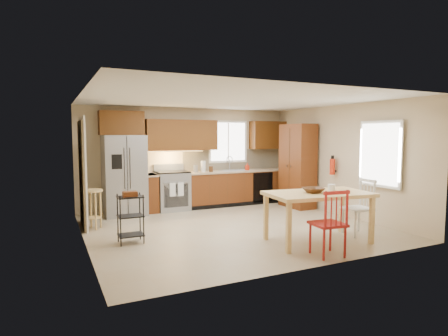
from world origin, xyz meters
TOP-DOWN VIEW (x-y plane):
  - floor at (0.00, 0.00)m, footprint 5.50×5.50m
  - ceiling at (0.00, 0.00)m, footprint 5.50×5.00m
  - wall_back at (0.00, 2.50)m, footprint 5.50×0.02m
  - wall_front at (0.00, -2.50)m, footprint 5.50×0.02m
  - wall_left at (-2.75, 0.00)m, footprint 0.02×5.00m
  - wall_right at (2.75, 0.00)m, footprint 0.02×5.00m
  - refrigerator at (-1.70, 2.12)m, footprint 0.92×0.75m
  - range_stove at (-0.55, 2.19)m, footprint 0.76×0.63m
  - base_cabinet_narrow at (-1.10, 2.20)m, footprint 0.30×0.60m
  - base_cabinet_run at (1.29, 2.20)m, footprint 2.92×0.60m
  - dishwasher at (1.85, 1.91)m, footprint 0.60×0.02m
  - backsplash at (1.29, 2.48)m, footprint 2.92×0.03m
  - upper_over_fridge at (-1.70, 2.33)m, footprint 1.00×0.35m
  - upper_left_block at (-0.25, 2.33)m, footprint 1.80×0.35m
  - upper_right_block at (2.25, 2.33)m, footprint 1.00×0.35m
  - window_back at (1.10, 2.48)m, footprint 1.12×0.04m
  - sink at (1.10, 2.20)m, footprint 0.62×0.46m
  - undercab_glow at (-0.55, 2.30)m, footprint 1.60×0.30m
  - soap_bottle at (1.48, 2.10)m, footprint 0.09×0.09m
  - paper_towel at (0.25, 2.15)m, footprint 0.12×0.12m
  - canister_steel at (0.05, 2.15)m, footprint 0.11×0.11m
  - canister_wood at (0.45, 2.12)m, footprint 0.10×0.10m
  - pantry at (2.43, 1.20)m, footprint 0.50×0.95m
  - fire_extinguisher at (2.63, 0.15)m, footprint 0.12×0.12m
  - window_right at (2.68, -1.15)m, footprint 0.04×1.02m
  - doorway at (-2.67, 1.30)m, footprint 0.04×0.95m
  - dining_table at (0.86, -1.51)m, footprint 1.82×1.15m
  - chair_red at (0.51, -2.16)m, footprint 0.52×0.52m
  - chair_white at (1.81, -1.46)m, footprint 0.52×0.52m
  - table_bowl at (0.76, -1.51)m, footprint 0.39×0.39m
  - table_jar at (1.24, -1.41)m, footprint 0.15×0.15m
  - bar_stool at (-2.50, 1.07)m, footprint 0.48×0.48m
  - utility_cart at (-2.04, -0.22)m, footprint 0.42×0.33m

SIDE VIEW (x-z plane):
  - floor at x=0.00m, z-range 0.00..0.00m
  - bar_stool at x=-2.50m, z-range 0.00..0.77m
  - utility_cart at x=-2.04m, z-range 0.00..0.83m
  - dining_table at x=0.86m, z-range 0.00..0.84m
  - base_cabinet_narrow at x=-1.10m, z-range 0.00..0.90m
  - base_cabinet_run at x=1.29m, z-range 0.00..0.90m
  - dishwasher at x=1.85m, z-range 0.06..0.84m
  - range_stove at x=-0.55m, z-range 0.00..0.92m
  - chair_red at x=0.51m, z-range 0.00..1.01m
  - chair_white at x=1.81m, z-range 0.00..1.01m
  - table_bowl at x=0.76m, z-range 0.81..0.89m
  - sink at x=1.10m, z-range 0.78..0.94m
  - table_jar at x=1.24m, z-range 0.80..0.96m
  - refrigerator at x=-1.70m, z-range 0.00..1.82m
  - canister_wood at x=0.45m, z-range 0.90..1.04m
  - canister_steel at x=0.05m, z-range 0.90..1.08m
  - soap_bottle at x=1.48m, z-range 0.90..1.09m
  - paper_towel at x=0.25m, z-range 0.90..1.18m
  - pantry at x=2.43m, z-range 0.00..2.10m
  - doorway at x=-2.67m, z-range 0.00..2.10m
  - fire_extinguisher at x=2.63m, z-range 0.92..1.28m
  - backsplash at x=1.29m, z-range 0.90..1.45m
  - wall_back at x=0.00m, z-range 0.00..2.50m
  - wall_front at x=0.00m, z-range 0.00..2.50m
  - wall_left at x=-2.75m, z-range 0.00..2.50m
  - wall_right at x=2.75m, z-range 0.00..2.50m
  - undercab_glow at x=-0.55m, z-range 1.43..1.43m
  - window_right at x=2.68m, z-range 0.79..2.11m
  - window_back at x=1.10m, z-range 1.09..2.21m
  - upper_left_block at x=-0.25m, z-range 1.45..2.20m
  - upper_right_block at x=2.25m, z-range 1.45..2.20m
  - upper_over_fridge at x=-1.70m, z-range 1.83..2.38m
  - ceiling at x=0.00m, z-range 2.49..2.51m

